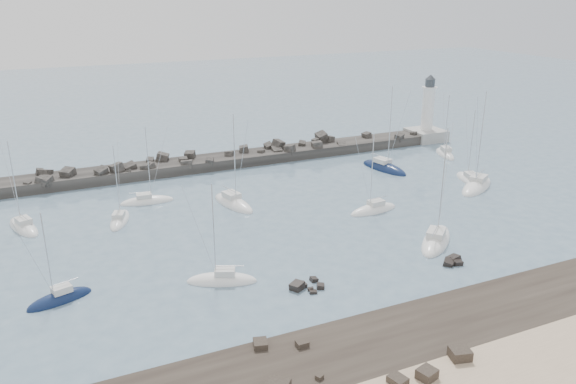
% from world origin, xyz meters
% --- Properties ---
extents(ground, '(400.00, 400.00, 0.00)m').
position_xyz_m(ground, '(0.00, 0.00, 0.00)').
color(ground, slate).
rests_on(ground, ground).
extents(rock_shelf, '(140.00, 12.00, 1.77)m').
position_xyz_m(rock_shelf, '(0.08, -22.02, 0.02)').
color(rock_shelf, black).
rests_on(rock_shelf, ground).
extents(rock_cluster_near, '(3.98, 3.16, 1.43)m').
position_xyz_m(rock_cluster_near, '(-4.40, -8.71, 0.14)').
color(rock_cluster_near, black).
rests_on(rock_cluster_near, ground).
extents(rock_cluster_far, '(2.94, 2.22, 1.44)m').
position_xyz_m(rock_cluster_far, '(14.08, -10.55, 0.12)').
color(rock_cluster_far, black).
rests_on(rock_cluster_far, ground).
extents(breakwater, '(115.00, 7.74, 5.51)m').
position_xyz_m(breakwater, '(-7.87, 38.00, 0.33)').
color(breakwater, '#2A2826').
rests_on(breakwater, ground).
extents(lighthouse, '(7.00, 7.00, 14.60)m').
position_xyz_m(lighthouse, '(47.00, 38.00, 3.09)').
color(lighthouse, '#9C9C97').
rests_on(lighthouse, ground).
extents(sailboat_1, '(5.05, 8.55, 13.02)m').
position_xyz_m(sailboat_1, '(-31.93, 21.36, 0.14)').
color(sailboat_1, white).
rests_on(sailboat_1, ground).
extents(sailboat_2, '(7.00, 3.92, 10.87)m').
position_xyz_m(sailboat_2, '(-28.66, -0.60, 0.15)').
color(sailboat_2, '#101E43').
rests_on(sailboat_2, ground).
extents(sailboat_3, '(4.62, 7.65, 11.62)m').
position_xyz_m(sailboat_3, '(-19.76, 18.61, 0.13)').
color(sailboat_3, white).
rests_on(sailboat_3, ground).
extents(sailboat_4, '(8.17, 3.34, 12.53)m').
position_xyz_m(sailboat_4, '(-14.86, 24.51, 0.13)').
color(sailboat_4, white).
rests_on(sailboat_4, ground).
extents(sailboat_5, '(8.08, 5.24, 12.41)m').
position_xyz_m(sailboat_5, '(-12.17, -3.69, 0.14)').
color(sailboat_5, white).
rests_on(sailboat_5, ground).
extents(sailboat_6, '(5.06, 9.91, 15.04)m').
position_xyz_m(sailboat_6, '(-3.27, 18.24, 0.15)').
color(sailboat_6, white).
rests_on(sailboat_6, ground).
extents(sailboat_7, '(9.62, 8.98, 15.93)m').
position_xyz_m(sailboat_7, '(15.83, -5.07, 0.15)').
color(sailboat_7, white).
rests_on(sailboat_7, ground).
extents(sailboat_8, '(5.20, 10.64, 16.11)m').
position_xyz_m(sailboat_8, '(27.19, 23.94, 0.15)').
color(sailboat_8, '#101E43').
rests_on(sailboat_8, ground).
extents(sailboat_9, '(8.15, 3.23, 12.68)m').
position_xyz_m(sailboat_9, '(14.42, 7.36, 0.14)').
color(sailboat_9, white).
rests_on(sailboat_9, ground).
extents(sailboat_10, '(4.58, 8.55, 12.99)m').
position_xyz_m(sailboat_10, '(36.45, 12.28, 0.14)').
color(sailboat_10, white).
rests_on(sailboat_10, ground).
extents(sailboat_11, '(10.99, 8.45, 17.00)m').
position_xyz_m(sailboat_11, '(35.33, 9.25, 0.15)').
color(sailboat_11, white).
rests_on(sailboat_11, ground).
extents(sailboat_12, '(4.89, 8.20, 12.66)m').
position_xyz_m(sailboat_12, '(43.01, 26.65, 0.16)').
color(sailboat_12, white).
rests_on(sailboat_12, ground).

